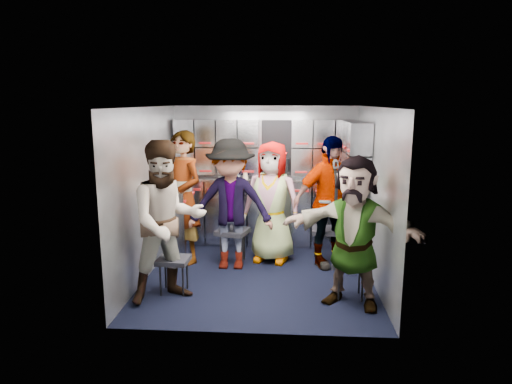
# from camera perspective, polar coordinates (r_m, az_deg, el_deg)

# --- Properties ---
(floor) EXTENTS (3.00, 3.00, 0.00)m
(floor) POSITION_cam_1_polar(r_m,az_deg,el_deg) (5.90, 0.39, -10.26)
(floor) COLOR black
(floor) RESTS_ON ground
(wall_back) EXTENTS (2.80, 0.04, 2.10)m
(wall_back) POSITION_cam_1_polar(r_m,az_deg,el_deg) (7.08, 1.14, 2.20)
(wall_back) COLOR gray
(wall_back) RESTS_ON ground
(wall_left) EXTENTS (0.04, 3.00, 2.10)m
(wall_left) POSITION_cam_1_polar(r_m,az_deg,el_deg) (5.85, -13.40, -0.04)
(wall_left) COLOR gray
(wall_left) RESTS_ON ground
(wall_right) EXTENTS (0.04, 3.00, 2.10)m
(wall_right) POSITION_cam_1_polar(r_m,az_deg,el_deg) (5.69, 14.61, -0.41)
(wall_right) COLOR gray
(wall_right) RESTS_ON ground
(ceiling) EXTENTS (2.80, 3.00, 0.02)m
(ceiling) POSITION_cam_1_polar(r_m,az_deg,el_deg) (5.49, 0.42, 10.57)
(ceiling) COLOR silver
(ceiling) RESTS_ON wall_back
(cart_bank_back) EXTENTS (2.68, 0.38, 0.99)m
(cart_bank_back) POSITION_cam_1_polar(r_m,az_deg,el_deg) (6.98, 1.04, -2.57)
(cart_bank_back) COLOR #A4A8B4
(cart_bank_back) RESTS_ON ground
(cart_bank_left) EXTENTS (0.38, 0.76, 0.99)m
(cart_bank_left) POSITION_cam_1_polar(r_m,az_deg,el_deg) (6.45, -9.93, -3.92)
(cart_bank_left) COLOR #A4A8B4
(cart_bank_left) RESTS_ON ground
(counter) EXTENTS (2.68, 0.42, 0.03)m
(counter) POSITION_cam_1_polar(r_m,az_deg,el_deg) (6.88, 1.05, 1.64)
(counter) COLOR #B0B2B7
(counter) RESTS_ON cart_bank_back
(locker_bank_back) EXTENTS (2.68, 0.28, 0.82)m
(locker_bank_back) POSITION_cam_1_polar(r_m,az_deg,el_deg) (6.87, 1.09, 5.63)
(locker_bank_back) COLOR #A4A8B4
(locker_bank_back) RESTS_ON wall_back
(locker_bank_right) EXTENTS (0.28, 1.00, 0.82)m
(locker_bank_right) POSITION_cam_1_polar(r_m,az_deg,el_deg) (6.28, 12.30, 4.84)
(locker_bank_right) COLOR #A4A8B4
(locker_bank_right) RESTS_ON wall_right
(right_cabinet) EXTENTS (0.28, 1.20, 1.00)m
(right_cabinet) POSITION_cam_1_polar(r_m,az_deg,el_deg) (6.37, 12.05, -4.14)
(right_cabinet) COLOR #A4A8B4
(right_cabinet) RESTS_ON ground
(coffee_niche) EXTENTS (0.46, 0.16, 0.84)m
(coffee_niche) POSITION_cam_1_polar(r_m,az_deg,el_deg) (6.93, 2.61, 5.50)
(coffee_niche) COLOR black
(coffee_niche) RESTS_ON wall_back
(red_latch_strip) EXTENTS (2.60, 0.02, 0.03)m
(red_latch_strip) POSITION_cam_1_polar(r_m,az_deg,el_deg) (6.70, 0.97, 0.21)
(red_latch_strip) COLOR maroon
(red_latch_strip) RESTS_ON cart_bank_back
(jump_seat_near_left) EXTENTS (0.36, 0.35, 0.41)m
(jump_seat_near_left) POSITION_cam_1_polar(r_m,az_deg,el_deg) (5.35, -10.28, -8.59)
(jump_seat_near_left) COLOR black
(jump_seat_near_left) RESTS_ON ground
(jump_seat_mid_left) EXTENTS (0.48, 0.47, 0.47)m
(jump_seat_mid_left) POSITION_cam_1_polar(r_m,az_deg,el_deg) (6.20, -2.95, -5.16)
(jump_seat_mid_left) COLOR black
(jump_seat_mid_left) RESTS_ON ground
(jump_seat_center) EXTENTS (0.46, 0.44, 0.45)m
(jump_seat_center) POSITION_cam_1_polar(r_m,az_deg,el_deg) (6.47, 2.01, -4.59)
(jump_seat_center) COLOR black
(jump_seat_center) RESTS_ON ground
(jump_seat_mid_right) EXTENTS (0.42, 0.40, 0.46)m
(jump_seat_mid_right) POSITION_cam_1_polar(r_m,az_deg,el_deg) (6.34, 8.82, -4.96)
(jump_seat_mid_right) COLOR black
(jump_seat_mid_right) RESTS_ON ground
(jump_seat_near_right) EXTENTS (0.43, 0.42, 0.41)m
(jump_seat_near_right) POSITION_cam_1_polar(r_m,az_deg,el_deg) (5.24, 11.66, -9.09)
(jump_seat_near_right) COLOR black
(jump_seat_near_right) RESTS_ON ground
(attendant_standing) EXTENTS (0.78, 0.75, 1.79)m
(attendant_standing) POSITION_cam_1_polar(r_m,az_deg,el_deg) (6.21, -9.06, -0.67)
(attendant_standing) COLOR black
(attendant_standing) RESTS_ON ground
(attendant_arc_a) EXTENTS (1.08, 1.02, 1.77)m
(attendant_arc_a) POSITION_cam_1_polar(r_m,az_deg,el_deg) (5.03, -10.98, -3.70)
(attendant_arc_a) COLOR black
(attendant_arc_a) RESTS_ON ground
(attendant_arc_b) EXTENTS (1.11, 0.64, 1.71)m
(attendant_arc_b) POSITION_cam_1_polar(r_m,az_deg,el_deg) (5.92, -3.20, -1.58)
(attendant_arc_b) COLOR black
(attendant_arc_b) RESTS_ON ground
(attendant_arc_c) EXTENTS (0.91, 0.70, 1.64)m
(attendant_arc_c) POSITION_cam_1_polar(r_m,az_deg,el_deg) (6.19, 1.98, -1.28)
(attendant_arc_c) COLOR black
(attendant_arc_c) RESTS_ON ground
(attendant_arc_d) EXTENTS (1.10, 0.81, 1.74)m
(attendant_arc_d) POSITION_cam_1_polar(r_m,az_deg,el_deg) (6.05, 9.09, -1.25)
(attendant_arc_d) COLOR black
(attendant_arc_d) RESTS_ON ground
(attendant_arc_e) EXTENTS (1.58, 1.03, 1.63)m
(attendant_arc_e) POSITION_cam_1_polar(r_m,az_deg,el_deg) (4.94, 12.14, -4.92)
(attendant_arc_e) COLOR black
(attendant_arc_e) RESTS_ON ground
(bottle_left) EXTENTS (0.07, 0.07, 0.28)m
(bottle_left) POSITION_cam_1_polar(r_m,az_deg,el_deg) (6.83, -2.26, 2.87)
(bottle_left) COLOR white
(bottle_left) RESTS_ON counter
(bottle_mid) EXTENTS (0.06, 0.06, 0.27)m
(bottle_mid) POSITION_cam_1_polar(r_m,az_deg,el_deg) (6.81, 0.29, 2.83)
(bottle_mid) COLOR white
(bottle_mid) RESTS_ON counter
(bottle_right) EXTENTS (0.07, 0.07, 0.26)m
(bottle_right) POSITION_cam_1_polar(r_m,az_deg,el_deg) (6.81, 8.21, 2.69)
(bottle_right) COLOR white
(bottle_right) RESTS_ON counter
(cup_left) EXTENTS (0.07, 0.07, 0.09)m
(cup_left) POSITION_cam_1_polar(r_m,az_deg,el_deg) (6.83, -1.32, 2.09)
(cup_left) COLOR beige
(cup_left) RESTS_ON counter
(cup_right) EXTENTS (0.07, 0.07, 0.11)m
(cup_right) POSITION_cam_1_polar(r_m,az_deg,el_deg) (6.86, 11.52, 1.98)
(cup_right) COLOR beige
(cup_right) RESTS_ON counter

